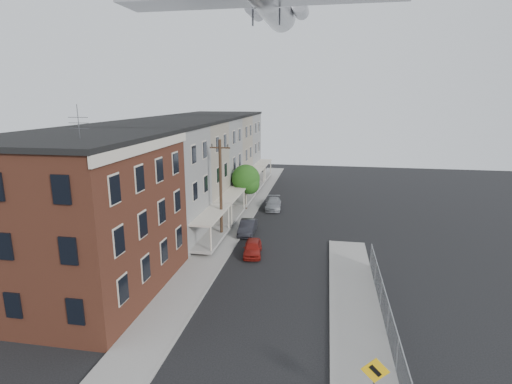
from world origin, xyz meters
TOP-DOWN VIEW (x-y plane):
  - ground at (0.00, 0.00)m, footprint 120.00×120.00m
  - sidewalk_left at (-5.50, 24.00)m, footprint 3.00×62.00m
  - sidewalk_right at (5.50, 6.00)m, footprint 3.00×26.00m
  - curb_left at (-4.05, 24.00)m, footprint 0.15×62.00m
  - curb_right at (4.05, 6.00)m, footprint 0.15×26.00m
  - corner_building at (-12.00, 7.00)m, footprint 10.31×12.30m
  - row_house_a at (-11.96, 16.50)m, footprint 11.98×7.00m
  - row_house_b at (-11.96, 23.50)m, footprint 11.98×7.00m
  - row_house_c at (-11.96, 30.50)m, footprint 11.98×7.00m
  - row_house_d at (-11.96, 37.50)m, footprint 11.98×7.00m
  - row_house_e at (-11.96, 44.50)m, footprint 11.98×7.00m
  - chainlink_fence at (7.00, 5.00)m, footprint 0.06×18.06m
  - warning_sign at (5.60, -1.03)m, footprint 1.10×0.11m
  - utility_pole at (-5.60, 18.00)m, footprint 1.80×0.26m
  - street_tree at (-5.27, 27.92)m, footprint 3.22×3.20m
  - car_near at (-2.19, 14.92)m, footprint 1.83×3.66m
  - car_mid at (-3.60, 19.88)m, footprint 1.54×3.99m
  - car_far at (-2.36, 28.77)m, footprint 2.07×4.35m

SIDE VIEW (x-z plane):
  - ground at x=0.00m, z-range 0.00..0.00m
  - sidewalk_left at x=-5.50m, z-range 0.00..0.12m
  - sidewalk_right at x=5.50m, z-range 0.00..0.12m
  - curb_left at x=-4.05m, z-range 0.00..0.14m
  - curb_right at x=4.05m, z-range 0.00..0.14m
  - car_near at x=-2.19m, z-range 0.00..1.20m
  - car_far at x=-2.36m, z-range 0.00..1.22m
  - car_mid at x=-3.60m, z-range 0.00..1.30m
  - chainlink_fence at x=7.00m, z-range 0.05..1.95m
  - warning_sign at x=5.60m, z-range 0.48..3.28m
  - street_tree at x=-5.27m, z-range 0.85..6.05m
  - utility_pole at x=-5.60m, z-range 0.17..9.17m
  - row_house_a at x=-11.96m, z-range -0.02..10.28m
  - row_house_b at x=-11.96m, z-range -0.02..10.28m
  - row_house_c at x=-11.96m, z-range -0.02..10.28m
  - row_house_d at x=-11.96m, z-range -0.02..10.28m
  - row_house_e at x=-11.96m, z-range -0.02..10.28m
  - corner_building at x=-12.00m, z-range -0.91..11.24m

